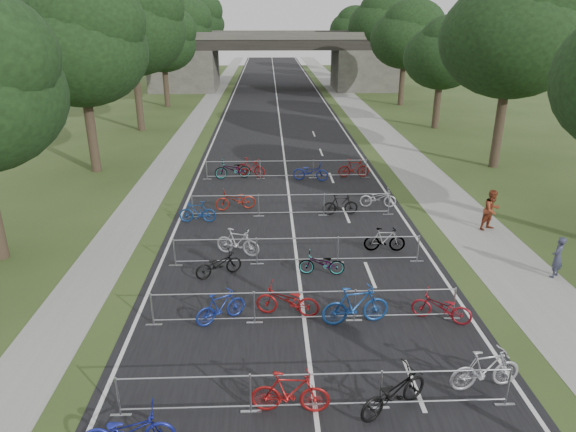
% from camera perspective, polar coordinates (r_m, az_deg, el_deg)
% --- Properties ---
extents(road, '(11.00, 140.00, 0.01)m').
position_cam_1_polar(road, '(53.23, -1.10, 11.82)').
color(road, black).
rests_on(road, ground).
extents(sidewalk_right, '(3.00, 140.00, 0.01)m').
position_cam_1_polar(sidewalk_right, '(53.98, 7.61, 11.77)').
color(sidewalk_right, gray).
rests_on(sidewalk_right, ground).
extents(sidewalk_left, '(2.00, 140.00, 0.01)m').
position_cam_1_polar(sidewalk_left, '(53.61, -9.31, 11.62)').
color(sidewalk_left, gray).
rests_on(sidewalk_left, ground).
extents(lane_markings, '(0.12, 140.00, 0.00)m').
position_cam_1_polar(lane_markings, '(53.23, -1.10, 11.81)').
color(lane_markings, silver).
rests_on(lane_markings, ground).
extents(overpass_bridge, '(31.00, 8.00, 7.05)m').
position_cam_1_polar(overpass_bridge, '(67.70, -1.39, 16.86)').
color(overpass_bridge, '#44423C').
rests_on(overpass_bridge, ground).
extents(tree_left_1, '(7.56, 7.56, 11.53)m').
position_cam_1_polar(tree_left_1, '(32.17, -22.04, 17.22)').
color(tree_left_1, '#33261C').
rests_on(tree_left_1, ground).
extents(tree_right_1, '(8.18, 8.18, 12.47)m').
position_cam_1_polar(tree_right_1, '(33.55, 23.96, 18.10)').
color(tree_right_1, '#33261C').
rests_on(tree_right_1, ground).
extents(tree_left_2, '(8.40, 8.40, 12.81)m').
position_cam_1_polar(tree_left_2, '(43.67, -16.95, 19.59)').
color(tree_left_2, '#33261C').
rests_on(tree_left_2, ground).
extents(tree_right_2, '(6.16, 6.16, 9.39)m').
position_cam_1_polar(tree_right_2, '(44.80, 16.93, 16.82)').
color(tree_right_2, '#33261C').
rests_on(tree_right_2, ground).
extents(tree_left_3, '(6.72, 6.72, 10.25)m').
position_cam_1_polar(tree_left_3, '(55.44, -13.70, 18.38)').
color(tree_left_3, '#33261C').
rests_on(tree_left_3, ground).
extents(tree_right_3, '(7.17, 7.17, 10.93)m').
position_cam_1_polar(tree_right_3, '(56.25, 13.06, 18.91)').
color(tree_right_3, '#33261C').
rests_on(tree_right_3, ground).
extents(tree_left_4, '(7.56, 7.56, 11.53)m').
position_cam_1_polar(tree_left_4, '(67.24, -11.77, 19.64)').
color(tree_left_4, '#33261C').
rests_on(tree_left_4, ground).
extents(tree_right_4, '(8.18, 8.18, 12.47)m').
position_cam_1_polar(tree_right_4, '(67.91, 10.45, 20.24)').
color(tree_right_4, '#33261C').
rests_on(tree_right_4, ground).
extents(tree_left_5, '(8.40, 8.40, 12.81)m').
position_cam_1_polar(tree_left_5, '(79.10, -10.41, 20.51)').
color(tree_left_5, '#33261C').
rests_on(tree_left_5, ground).
extents(tree_right_5, '(6.16, 6.16, 9.39)m').
position_cam_1_polar(tree_right_5, '(79.73, 8.47, 19.06)').
color(tree_right_5, '#33261C').
rests_on(tree_right_5, ground).
extents(tree_left_6, '(6.72, 6.72, 10.25)m').
position_cam_1_polar(tree_left_6, '(91.04, -9.29, 19.61)').
color(tree_left_6, '#33261C').
rests_on(tree_left_6, ground).
extents(tree_right_6, '(7.17, 7.17, 10.93)m').
position_cam_1_polar(tree_right_6, '(91.53, 7.10, 20.00)').
color(tree_right_6, '#33261C').
rests_on(tree_right_6, ground).
extents(barrier_row_2, '(9.70, 0.08, 1.10)m').
position_cam_1_polar(barrier_row_2, '(12.76, 3.11, -18.93)').
color(barrier_row_2, '#A1A4A8').
rests_on(barrier_row_2, ground).
extents(barrier_row_3, '(9.70, 0.08, 1.10)m').
position_cam_1_polar(barrier_row_3, '(15.84, 1.86, -10.03)').
color(barrier_row_3, '#A1A4A8').
rests_on(barrier_row_3, ground).
extents(barrier_row_4, '(9.70, 0.08, 1.10)m').
position_cam_1_polar(barrier_row_4, '(19.36, 1.05, -3.87)').
color(barrier_row_4, '#A1A4A8').
rests_on(barrier_row_4, ground).
extents(barrier_row_5, '(9.70, 0.08, 1.10)m').
position_cam_1_polar(barrier_row_5, '(23.97, 0.38, 1.22)').
color(barrier_row_5, '#A1A4A8').
rests_on(barrier_row_5, ground).
extents(barrier_row_6, '(9.70, 0.08, 1.10)m').
position_cam_1_polar(barrier_row_6, '(29.67, -0.14, 5.20)').
color(barrier_row_6, '#A1A4A8').
rests_on(barrier_row_6, ground).
extents(bike_8, '(2.05, 0.89, 1.04)m').
position_cam_1_polar(bike_8, '(12.36, -17.35, -21.83)').
color(bike_8, navy).
rests_on(bike_8, ground).
extents(bike_9, '(1.92, 0.68, 1.13)m').
position_cam_1_polar(bike_9, '(12.69, 0.25, -19.04)').
color(bike_9, maroon).
rests_on(bike_9, ground).
extents(bike_10, '(2.08, 1.62, 1.05)m').
position_cam_1_polar(bike_10, '(13.00, 11.64, -18.64)').
color(bike_10, black).
rests_on(bike_10, ground).
extents(bike_11, '(1.94, 0.80, 1.13)m').
position_cam_1_polar(bike_11, '(14.22, 21.09, -15.64)').
color(bike_11, '#B0AFB7').
rests_on(bike_11, ground).
extents(bike_12, '(1.68, 1.29, 1.01)m').
position_cam_1_polar(bike_12, '(16.02, -7.48, -10.00)').
color(bike_12, navy).
rests_on(bike_12, ground).
extents(bike_13, '(2.10, 1.08, 1.05)m').
position_cam_1_polar(bike_13, '(16.16, -0.08, -9.42)').
color(bike_13, maroon).
rests_on(bike_13, ground).
extents(bike_14, '(2.16, 0.88, 1.26)m').
position_cam_1_polar(bike_14, '(15.85, 7.52, -9.84)').
color(bike_14, navy).
rests_on(bike_14, ground).
extents(bike_15, '(1.92, 1.32, 0.95)m').
position_cam_1_polar(bike_15, '(16.59, 16.70, -9.73)').
color(bike_15, maroon).
rests_on(bike_15, ground).
extents(bike_16, '(1.84, 1.33, 0.92)m').
position_cam_1_polar(bike_16, '(18.68, -7.73, -5.35)').
color(bike_16, black).
rests_on(bike_16, ground).
extents(bike_17, '(1.87, 1.12, 1.09)m').
position_cam_1_polar(bike_17, '(20.15, -5.61, -2.93)').
color(bike_17, '#ABACB3').
rests_on(bike_17, ground).
extents(bike_18, '(1.71, 0.74, 0.87)m').
position_cam_1_polar(bike_18, '(18.65, 3.76, -5.32)').
color(bike_18, '#A1A4A8').
rests_on(bike_18, ground).
extents(bike_19, '(1.67, 0.57, 0.99)m').
position_cam_1_polar(bike_19, '(20.75, 10.69, -2.62)').
color(bike_19, '#A1A4A8').
rests_on(bike_19, ground).
extents(bike_20, '(1.70, 0.53, 1.01)m').
position_cam_1_polar(bike_20, '(23.60, -10.04, 0.44)').
color(bike_20, navy).
rests_on(bike_20, ground).
extents(bike_21, '(2.04, 1.05, 1.02)m').
position_cam_1_polar(bike_21, '(24.89, -5.86, 1.78)').
color(bike_21, maroon).
rests_on(bike_21, ground).
extents(bike_22, '(1.71, 0.60, 1.01)m').
position_cam_1_polar(bike_22, '(24.25, 5.84, 1.24)').
color(bike_22, black).
rests_on(bike_22, ground).
extents(bike_23, '(1.83, 0.79, 0.94)m').
position_cam_1_polar(bike_23, '(25.52, 9.97, 1.97)').
color(bike_23, '#AFAFB7').
rests_on(bike_23, ground).
extents(bike_24, '(2.17, 1.08, 1.09)m').
position_cam_1_polar(bike_24, '(29.83, -6.16, 5.16)').
color(bike_24, '#A1A4A8').
rests_on(bike_24, ground).
extents(bike_25, '(1.88, 1.31, 1.11)m').
position_cam_1_polar(bike_25, '(30.09, -4.15, 5.39)').
color(bike_25, maroon).
rests_on(bike_25, ground).
extents(bike_26, '(2.11, 1.10, 1.05)m').
position_cam_1_polar(bike_26, '(29.31, 2.52, 4.93)').
color(bike_26, '#1B2D97').
rests_on(bike_26, ground).
extents(bike_27, '(1.80, 0.51, 1.08)m').
position_cam_1_polar(bike_27, '(30.16, 7.32, 5.28)').
color(bike_27, maroon).
rests_on(bike_27, ground).
extents(pedestrian_a, '(0.67, 0.65, 1.55)m').
position_cam_1_polar(pedestrian_a, '(20.67, 27.76, -4.09)').
color(pedestrian_a, '#303249').
rests_on(pedestrian_a, ground).
extents(pedestrian_b, '(1.09, 1.00, 1.81)m').
position_cam_1_polar(pedestrian_b, '(24.02, 21.69, 0.60)').
color(pedestrian_b, maroon).
rests_on(pedestrian_b, ground).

